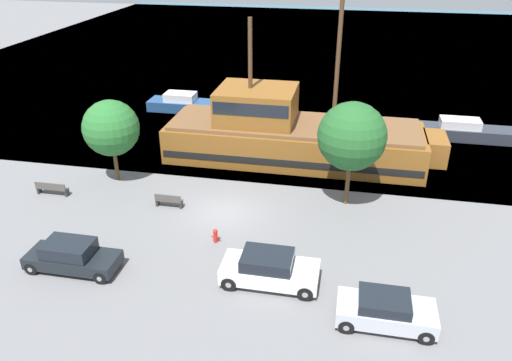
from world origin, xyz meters
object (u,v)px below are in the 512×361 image
parked_car_curb_rear (385,310)px  moored_boat_dockside (185,104)px  parked_car_curb_front (72,256)px  bench_promenade_east (52,188)px  fire_hydrant (215,235)px  parked_car_curb_mid (269,269)px  pirate_ship (289,135)px  moored_boat_outer (465,131)px  bench_promenade_west (169,201)px

parked_car_curb_rear → moored_boat_dockside: bearing=124.5°
parked_car_curb_front → bench_promenade_east: parked_car_curb_front is taller
fire_hydrant → parked_car_curb_mid: bearing=-39.7°
fire_hydrant → pirate_ship: bearing=78.6°
moored_boat_outer → parked_car_curb_rear: size_ratio=1.84×
pirate_ship → moored_boat_outer: (12.70, 6.14, -1.15)m
moored_boat_dockside → bench_promenade_west: 17.16m
parked_car_curb_mid → bench_promenade_west: parked_car_curb_mid is taller
pirate_ship → parked_car_curb_front: (-8.28, -14.66, -1.04)m
parked_car_curb_rear → pirate_ship: bearing=111.3°
bench_promenade_west → fire_hydrant: bearing=-39.4°
moored_boat_dockside → moored_boat_outer: 23.17m
fire_hydrant → moored_boat_dockside: bearing=112.6°
moored_boat_dockside → bench_promenade_west: bearing=-74.7°
moored_boat_dockside → bench_promenade_east: moored_boat_dockside is taller
moored_boat_dockside → parked_car_curb_rear: 29.03m
moored_boat_outer → parked_car_curb_rear: 22.72m
parked_car_curb_front → parked_car_curb_mid: size_ratio=0.99×
pirate_ship → bench_promenade_east: pirate_ship is taller
moored_boat_dockside → parked_car_curb_rear: size_ratio=1.68×
fire_hydrant → bench_promenade_west: size_ratio=0.49×
pirate_ship → parked_car_curb_rear: pirate_ship is taller
pirate_ship → fire_hydrant: bearing=-101.4°
pirate_ship → bench_promenade_east: bearing=-148.4°
fire_hydrant → bench_promenade_east: bench_promenade_east is taller
fire_hydrant → bench_promenade_east: size_ratio=0.39×
moored_boat_outer → parked_car_curb_front: 29.55m
parked_car_curb_rear → bench_promenade_west: (-11.93, 7.37, -0.27)m
fire_hydrant → bench_promenade_west: bearing=140.6°
moored_boat_dockside → bench_promenade_east: 16.78m
pirate_ship → parked_car_curb_mid: 13.97m
parked_car_curb_front → parked_car_curb_rear: bearing=-3.7°
parked_car_curb_mid → bench_promenade_west: bearing=140.5°
moored_boat_dockside → parked_car_curb_mid: moored_boat_dockside is taller
moored_boat_dockside → parked_car_curb_rear: (16.45, -23.92, 0.10)m
moored_boat_outer → parked_car_curb_rear: bearing=-106.9°
moored_boat_dockside → parked_car_curb_mid: 24.98m
bench_promenade_east → fire_hydrant: bearing=-15.1°
parked_car_curb_front → fire_hydrant: size_ratio=5.69×
moored_boat_outer → parked_car_curb_front: moored_boat_outer is taller
pirate_ship → moored_boat_dockside: pirate_ship is taller
pirate_ship → moored_boat_dockside: size_ratio=2.82×
pirate_ship → parked_car_curb_front: 16.87m
parked_car_curb_mid → moored_boat_outer: bearing=59.8°
pirate_ship → bench_promenade_west: size_ratio=11.94×
parked_car_curb_mid → moored_boat_dockside: bearing=117.1°
moored_boat_outer → bench_promenade_east: moored_boat_outer is taller
parked_car_curb_front → parked_car_curb_rear: 14.39m
bench_promenade_east → moored_boat_outer: bearing=28.9°
parked_car_curb_front → bench_promenade_east: 8.19m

